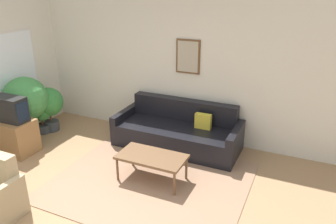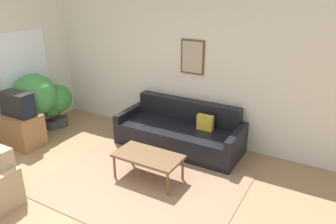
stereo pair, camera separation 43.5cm
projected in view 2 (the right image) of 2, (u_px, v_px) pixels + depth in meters
ground_plane at (57, 214)px, 4.19m from camera, size 16.00×16.00×0.00m
area_rug at (147, 180)px, 4.89m from camera, size 2.78×2.33×0.01m
wall_back at (169, 64)px, 6.03m from camera, size 8.00×0.09×2.70m
couch at (181, 132)px, 5.82m from camera, size 2.21×0.90×0.79m
coffee_table at (148, 157)px, 4.80m from camera, size 1.00×0.53×0.41m
tv_stand at (22, 130)px, 5.85m from camera, size 0.69×0.48×0.59m
tv at (18, 104)px, 5.66m from camera, size 0.60×0.28×0.42m
potted_plant_tall at (35, 95)px, 6.18m from camera, size 0.80×0.80×1.18m
potted_plant_by_window at (58, 100)px, 6.55m from camera, size 0.56×0.56×0.88m
potted_plant_small at (50, 109)px, 6.53m from camera, size 0.42×0.42×0.67m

